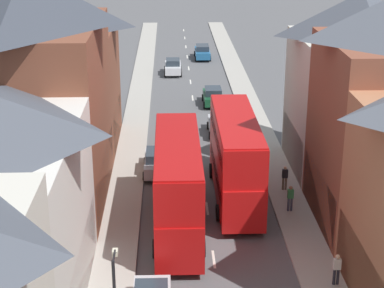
% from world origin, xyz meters
% --- Properties ---
extents(pavement_left, '(2.20, 104.00, 0.14)m').
position_xyz_m(pavement_left, '(-5.10, 38.00, 0.07)').
color(pavement_left, '#A8A399').
rests_on(pavement_left, ground).
extents(pavement_right, '(2.20, 104.00, 0.14)m').
position_xyz_m(pavement_right, '(5.10, 38.00, 0.07)').
color(pavement_right, '#A8A399').
rests_on(pavement_right, ground).
extents(centre_line_dashes, '(0.14, 97.80, 0.01)m').
position_xyz_m(centre_line_dashes, '(0.00, 36.00, 0.01)').
color(centre_line_dashes, silver).
rests_on(centre_line_dashes, ground).
extents(double_decker_bus_lead, '(2.74, 10.80, 5.30)m').
position_xyz_m(double_decker_bus_lead, '(1.79, 25.38, 2.82)').
color(double_decker_bus_lead, red).
rests_on(double_decker_bus_lead, ground).
extents(double_decker_bus_mid_street, '(2.74, 10.80, 5.30)m').
position_xyz_m(double_decker_bus_mid_street, '(-1.81, 21.32, 2.82)').
color(double_decker_bus_mid_street, '#B70F0F').
rests_on(double_decker_bus_mid_street, ground).
extents(car_near_silver, '(1.90, 4.21, 1.69)m').
position_xyz_m(car_near_silver, '(-3.10, 29.63, 0.85)').
color(car_near_silver, '#B7BABF').
rests_on(car_near_silver, ground).
extents(car_parked_left_a, '(1.90, 4.57, 1.69)m').
position_xyz_m(car_parked_left_a, '(1.80, 64.88, 0.85)').
color(car_parked_left_a, '#236093').
rests_on(car_parked_left_a, ground).
extents(car_parked_right_a, '(1.90, 3.98, 1.64)m').
position_xyz_m(car_parked_right_a, '(1.80, 37.53, 0.83)').
color(car_parked_right_a, '#B7BABF').
rests_on(car_parked_right_a, ground).
extents(car_parked_left_b, '(1.90, 4.00, 1.63)m').
position_xyz_m(car_parked_left_b, '(1.80, 45.74, 0.82)').
color(car_parked_left_b, '#144728').
rests_on(car_parked_left_b, ground).
extents(car_far_grey, '(1.90, 3.94, 1.71)m').
position_xyz_m(car_far_grey, '(-1.80, 57.33, 0.86)').
color(car_far_grey, silver).
rests_on(car_far_grey, ground).
extents(pedestrian_mid_left, '(0.36, 0.22, 1.61)m').
position_xyz_m(pedestrian_mid_left, '(5.68, 15.25, 1.03)').
color(pedestrian_mid_left, '#23232D').
rests_on(pedestrian_mid_left, pavement_right).
extents(pedestrian_mid_right, '(0.36, 0.22, 1.61)m').
position_xyz_m(pedestrian_mid_right, '(4.89, 23.23, 1.03)').
color(pedestrian_mid_right, '#3D4256').
rests_on(pedestrian_mid_right, pavement_right).
extents(pedestrian_far_left, '(0.36, 0.22, 1.61)m').
position_xyz_m(pedestrian_far_left, '(5.09, 26.29, 1.03)').
color(pedestrian_far_left, brown).
rests_on(pedestrian_far_left, pavement_right).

